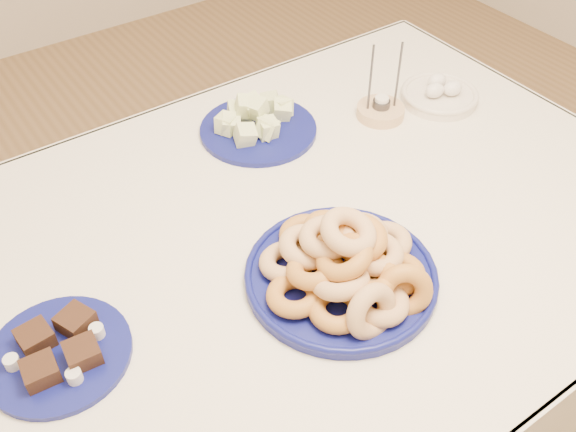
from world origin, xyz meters
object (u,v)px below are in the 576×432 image
object	(u,v)px
egg_bowl	(440,94)
dining_table	(274,275)
donut_platter	(344,267)
brownie_plate	(59,351)
candle_holder	(381,110)
melon_plate	(256,123)

from	to	relation	value
egg_bowl	dining_table	bearing A→B (deg)	-164.76
dining_table	donut_platter	world-z (taller)	donut_platter
brownie_plate	candle_holder	world-z (taller)	candle_holder
donut_platter	egg_bowl	world-z (taller)	donut_platter
donut_platter	melon_plate	xyz separation A→B (m)	(0.13, 0.49, -0.02)
candle_holder	donut_platter	bearing A→B (deg)	-137.96
dining_table	donut_platter	distance (m)	0.23
donut_platter	brownie_plate	world-z (taller)	donut_platter
melon_plate	brownie_plate	size ratio (longest dim) A/B	1.31
dining_table	egg_bowl	size ratio (longest dim) A/B	7.55
brownie_plate	egg_bowl	world-z (taller)	egg_bowl
melon_plate	candle_holder	distance (m)	0.31
candle_holder	egg_bowl	distance (m)	0.17
melon_plate	brownie_plate	world-z (taller)	melon_plate
dining_table	melon_plate	xyz separation A→B (m)	(0.17, 0.32, 0.13)
egg_bowl	brownie_plate	bearing A→B (deg)	-169.66
donut_platter	candle_holder	world-z (taller)	candle_holder
candle_holder	brownie_plate	bearing A→B (deg)	-165.69
dining_table	brownie_plate	size ratio (longest dim) A/B	6.71
donut_platter	candle_holder	size ratio (longest dim) A/B	2.02
melon_plate	egg_bowl	xyz separation A→B (m)	(0.45, -0.16, -0.00)
dining_table	donut_platter	bearing A→B (deg)	-75.83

